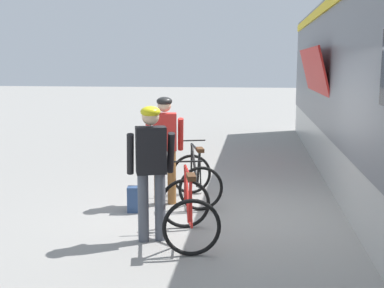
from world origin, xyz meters
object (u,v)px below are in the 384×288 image
cyclist_far_in_red (165,141)px  backpack_on_platform (137,199)px  cyclist_near_in_dark (151,161)px  bicycle_near_red (188,211)px  bicycle_far_black (196,178)px

cyclist_far_in_red → backpack_on_platform: (-0.36, -0.50, -0.85)m
cyclist_near_in_dark → bicycle_near_red: 0.81m
bicycle_near_red → backpack_on_platform: bearing=129.6°
bicycle_near_red → backpack_on_platform: size_ratio=3.00×
bicycle_near_red → bicycle_far_black: (-0.12, 1.85, 0.00)m
cyclist_near_in_dark → bicycle_far_black: bearing=79.4°
cyclist_far_in_red → backpack_on_platform: size_ratio=4.40×
bicycle_far_black → cyclist_far_in_red: bearing=-160.2°
cyclist_far_in_red → bicycle_far_black: size_ratio=1.44×
cyclist_far_in_red → bicycle_near_red: (0.61, -1.67, -0.65)m
cyclist_near_in_dark → bicycle_far_black: cyclist_near_in_dark is taller
bicycle_near_red → bicycle_far_black: same height
cyclist_near_in_dark → backpack_on_platform: 1.55m
bicycle_far_black → backpack_on_platform: 1.10m
backpack_on_platform → cyclist_near_in_dark: bearing=-75.2°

